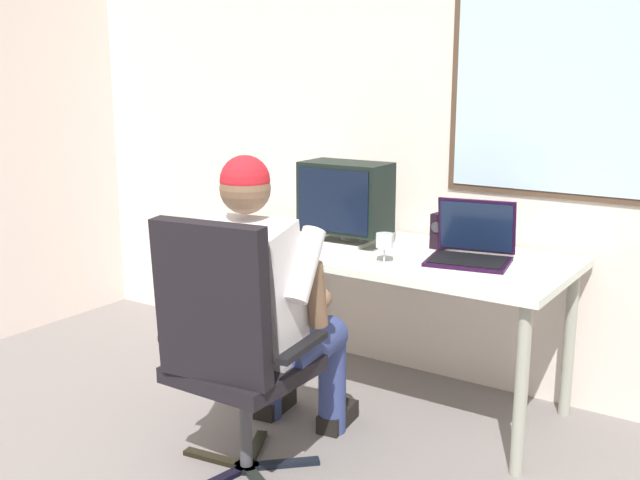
{
  "coord_description": "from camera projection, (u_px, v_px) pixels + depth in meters",
  "views": [
    {
      "loc": [
        1.51,
        -0.81,
        1.55
      ],
      "look_at": [
        -0.19,
        1.72,
        0.86
      ],
      "focal_mm": 42.32,
      "sensor_mm": 36.0,
      "label": 1
    }
  ],
  "objects": [
    {
      "name": "wall_rear",
      "position": [
        459.0,
        104.0,
        3.6
      ],
      "size": [
        4.89,
        0.08,
        2.76
      ],
      "color": "silver",
      "rests_on": "ground"
    },
    {
      "name": "desk",
      "position": [
        397.0,
        267.0,
        3.45
      ],
      "size": [
        1.56,
        0.77,
        0.74
      ],
      "color": "#97988B",
      "rests_on": "ground"
    },
    {
      "name": "crt_monitor",
      "position": [
        345.0,
        198.0,
        3.54
      ],
      "size": [
        0.41,
        0.25,
        0.39
      ],
      "color": "beige",
      "rests_on": "desk"
    },
    {
      "name": "laptop",
      "position": [
        472.0,
        245.0,
        3.26
      ],
      "size": [
        0.39,
        0.37,
        0.26
      ],
      "color": "black",
      "rests_on": "desk"
    },
    {
      "name": "desk_speaker",
      "position": [
        440.0,
        231.0,
        3.47
      ],
      "size": [
        0.08,
        0.08,
        0.16
      ],
      "color": "black",
      "rests_on": "desk"
    },
    {
      "name": "person_seated",
      "position": [
        264.0,
        303.0,
        2.97
      ],
      "size": [
        0.57,
        0.8,
        1.24
      ],
      "color": "navy",
      "rests_on": "ground"
    },
    {
      "name": "office_chair",
      "position": [
        228.0,
        341.0,
        2.77
      ],
      "size": [
        0.6,
        0.56,
        1.04
      ],
      "color": "black",
      "rests_on": "ground"
    },
    {
      "name": "wine_glass",
      "position": [
        384.0,
        242.0,
        3.21
      ],
      "size": [
        0.07,
        0.07,
        0.13
      ],
      "color": "silver",
      "rests_on": "desk"
    }
  ]
}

